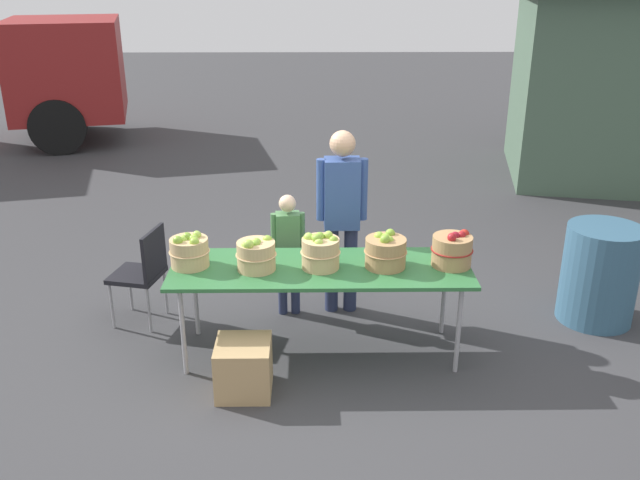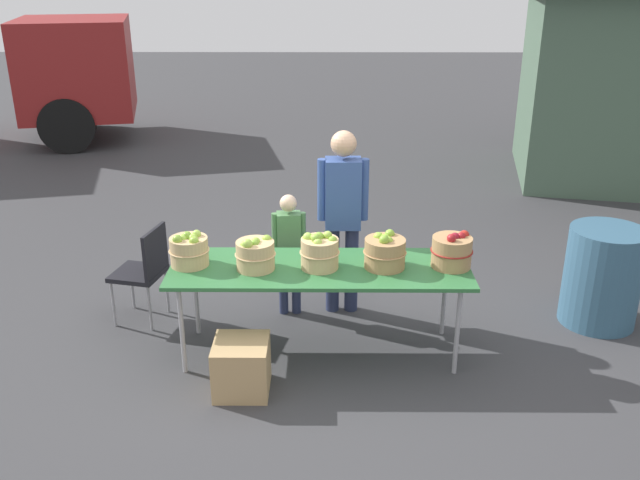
{
  "view_description": "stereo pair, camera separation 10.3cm",
  "coord_description": "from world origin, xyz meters",
  "px_view_note": "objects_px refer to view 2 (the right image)",
  "views": [
    {
      "loc": [
        -0.07,
        -4.78,
        2.91
      ],
      "look_at": [
        0.0,
        0.3,
        0.85
      ],
      "focal_mm": 38.42,
      "sensor_mm": 36.0,
      "label": 1
    },
    {
      "loc": [
        0.04,
        -4.78,
        2.91
      ],
      "look_at": [
        0.0,
        0.3,
        0.85
      ],
      "focal_mm": 38.42,
      "sensor_mm": 36.0,
      "label": 2
    }
  ],
  "objects_px": {
    "apple_basket_green_2": "(319,252)",
    "folding_chair": "(145,267)",
    "apple_basket_red_0": "(452,251)",
    "produce_crate": "(242,367)",
    "market_table": "(320,272)",
    "trash_barrel": "(602,277)",
    "apple_basket_green_1": "(255,254)",
    "apple_basket_green_0": "(189,250)",
    "apple_basket_green_3": "(385,252)",
    "vendor_adult": "(343,209)",
    "child_customer": "(289,245)"
  },
  "relations": [
    {
      "from": "market_table",
      "to": "apple_basket_green_3",
      "type": "bearing_deg",
      "value": 0.24
    },
    {
      "from": "market_table",
      "to": "trash_barrel",
      "type": "relative_size",
      "value": 2.68
    },
    {
      "from": "child_customer",
      "to": "apple_basket_red_0",
      "type": "bearing_deg",
      "value": 148.2
    },
    {
      "from": "apple_basket_green_1",
      "to": "produce_crate",
      "type": "distance_m",
      "value": 0.84
    },
    {
      "from": "apple_basket_green_3",
      "to": "apple_basket_green_1",
      "type": "bearing_deg",
      "value": -177.55
    },
    {
      "from": "apple_basket_green_1",
      "to": "folding_chair",
      "type": "xyz_separation_m",
      "value": [
        -1.01,
        0.56,
        -0.36
      ]
    },
    {
      "from": "market_table",
      "to": "trash_barrel",
      "type": "height_order",
      "value": "trash_barrel"
    },
    {
      "from": "apple_basket_red_0",
      "to": "trash_barrel",
      "type": "height_order",
      "value": "apple_basket_red_0"
    },
    {
      "from": "child_customer",
      "to": "apple_basket_green_2",
      "type": "bearing_deg",
      "value": 106.38
    },
    {
      "from": "child_customer",
      "to": "folding_chair",
      "type": "xyz_separation_m",
      "value": [
        -1.22,
        -0.15,
        -0.14
      ]
    },
    {
      "from": "apple_basket_green_0",
      "to": "apple_basket_red_0",
      "type": "bearing_deg",
      "value": -0.32
    },
    {
      "from": "apple_basket_green_2",
      "to": "produce_crate",
      "type": "distance_m",
      "value": 1.03
    },
    {
      "from": "apple_basket_red_0",
      "to": "produce_crate",
      "type": "height_order",
      "value": "apple_basket_red_0"
    },
    {
      "from": "folding_chair",
      "to": "produce_crate",
      "type": "xyz_separation_m",
      "value": [
        0.93,
        -1.06,
        -0.31
      ]
    },
    {
      "from": "apple_basket_green_2",
      "to": "trash_barrel",
      "type": "xyz_separation_m",
      "value": [
        2.41,
        0.54,
        -0.45
      ]
    },
    {
      "from": "market_table",
      "to": "apple_basket_green_3",
      "type": "relative_size",
      "value": 6.95
    },
    {
      "from": "market_table",
      "to": "apple_basket_green_1",
      "type": "height_order",
      "value": "apple_basket_green_1"
    },
    {
      "from": "trash_barrel",
      "to": "child_customer",
      "type": "bearing_deg",
      "value": 176.94
    },
    {
      "from": "apple_basket_green_2",
      "to": "apple_basket_green_0",
      "type": "bearing_deg",
      "value": 177.5
    },
    {
      "from": "folding_chair",
      "to": "child_customer",
      "type": "bearing_deg",
      "value": 109.61
    },
    {
      "from": "apple_basket_green_0",
      "to": "apple_basket_red_0",
      "type": "relative_size",
      "value": 0.96
    },
    {
      "from": "apple_basket_green_0",
      "to": "apple_basket_green_2",
      "type": "distance_m",
      "value": 1.0
    },
    {
      "from": "apple_basket_green_2",
      "to": "folding_chair",
      "type": "distance_m",
      "value": 1.63
    },
    {
      "from": "apple_basket_red_0",
      "to": "apple_basket_green_0",
      "type": "bearing_deg",
      "value": 179.68
    },
    {
      "from": "vendor_adult",
      "to": "folding_chair",
      "type": "bearing_deg",
      "value": 5.83
    },
    {
      "from": "produce_crate",
      "to": "vendor_adult",
      "type": "bearing_deg",
      "value": 59.25
    },
    {
      "from": "apple_basket_red_0",
      "to": "folding_chair",
      "type": "bearing_deg",
      "value": 168.6
    },
    {
      "from": "apple_basket_green_2",
      "to": "apple_basket_red_0",
      "type": "bearing_deg",
      "value": 1.82
    },
    {
      "from": "apple_basket_green_1",
      "to": "child_customer",
      "type": "xyz_separation_m",
      "value": [
        0.22,
        0.71,
        -0.22
      ]
    },
    {
      "from": "apple_basket_green_0",
      "to": "vendor_adult",
      "type": "xyz_separation_m",
      "value": [
        1.19,
        0.7,
        0.09
      ]
    },
    {
      "from": "vendor_adult",
      "to": "apple_basket_red_0",
      "type": "bearing_deg",
      "value": 137.72
    },
    {
      "from": "vendor_adult",
      "to": "child_customer",
      "type": "xyz_separation_m",
      "value": [
        -0.46,
        -0.06,
        -0.31
      ]
    },
    {
      "from": "produce_crate",
      "to": "apple_basket_red_0",
      "type": "bearing_deg",
      "value": 19.49
    },
    {
      "from": "apple_basket_green_0",
      "to": "apple_basket_green_1",
      "type": "distance_m",
      "value": 0.52
    },
    {
      "from": "apple_basket_green_3",
      "to": "folding_chair",
      "type": "bearing_deg",
      "value": 165.36
    },
    {
      "from": "apple_basket_green_1",
      "to": "market_table",
      "type": "bearing_deg",
      "value": 4.69
    },
    {
      "from": "market_table",
      "to": "apple_basket_red_0",
      "type": "bearing_deg",
      "value": 0.99
    },
    {
      "from": "apple_basket_green_2",
      "to": "apple_basket_green_3",
      "type": "xyz_separation_m",
      "value": [
        0.5,
        0.02,
        -0.01
      ]
    },
    {
      "from": "apple_basket_green_2",
      "to": "trash_barrel",
      "type": "bearing_deg",
      "value": 12.6
    },
    {
      "from": "folding_chair",
      "to": "produce_crate",
      "type": "height_order",
      "value": "folding_chair"
    },
    {
      "from": "apple_basket_green_2",
      "to": "vendor_adult",
      "type": "xyz_separation_m",
      "value": [
        0.2,
        0.74,
        0.08
      ]
    },
    {
      "from": "apple_basket_green_2",
      "to": "child_customer",
      "type": "bearing_deg",
      "value": 111.2
    },
    {
      "from": "child_customer",
      "to": "vendor_adult",
      "type": "bearing_deg",
      "value": -177.24
    },
    {
      "from": "vendor_adult",
      "to": "produce_crate",
      "type": "distance_m",
      "value": 1.66
    },
    {
      "from": "apple_basket_green_2",
      "to": "vendor_adult",
      "type": "height_order",
      "value": "vendor_adult"
    },
    {
      "from": "apple_basket_red_0",
      "to": "produce_crate",
      "type": "relative_size",
      "value": 0.82
    },
    {
      "from": "apple_basket_green_0",
      "to": "apple_basket_green_2",
      "type": "relative_size",
      "value": 1.02
    },
    {
      "from": "apple_basket_green_3",
      "to": "apple_basket_red_0",
      "type": "height_order",
      "value": "apple_basket_red_0"
    },
    {
      "from": "market_table",
      "to": "child_customer",
      "type": "distance_m",
      "value": 0.72
    },
    {
      "from": "folding_chair",
      "to": "vendor_adult",
      "type": "bearing_deg",
      "value": 109.82
    }
  ]
}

